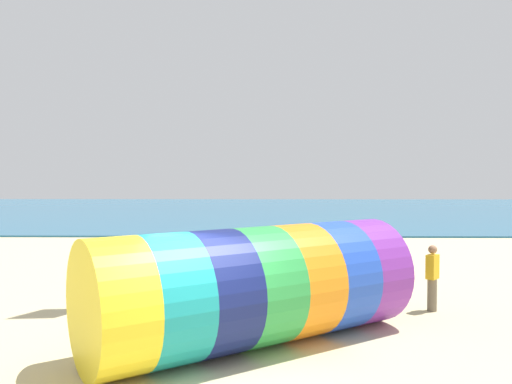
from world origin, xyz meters
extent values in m
cube|color=#236084|center=(0.00, 39.31, 0.05)|extent=(120.00, 40.00, 0.10)
cylinder|color=yellow|center=(-1.82, 0.48, 1.21)|extent=(2.16, 2.56, 2.42)
cylinder|color=teal|center=(-1.00, 1.03, 1.21)|extent=(2.16, 2.56, 2.42)
cylinder|color=navy|center=(-0.18, 1.57, 1.21)|extent=(2.16, 2.56, 2.42)
cylinder|color=green|center=(0.64, 2.11, 1.21)|extent=(2.16, 2.56, 2.42)
cylinder|color=orange|center=(1.46, 2.65, 1.21)|extent=(2.16, 2.56, 2.42)
cylinder|color=blue|center=(2.28, 3.20, 1.21)|extent=(2.16, 2.56, 2.42)
cylinder|color=purple|center=(3.10, 3.74, 1.21)|extent=(2.16, 2.56, 2.42)
cylinder|color=black|center=(3.52, 4.02, 1.21)|extent=(1.28, 1.89, 2.23)
cylinder|color=#726651|center=(5.14, 4.70, 0.41)|extent=(0.24, 0.24, 0.83)
cube|color=yellow|center=(5.14, 4.70, 1.14)|extent=(0.40, 0.42, 0.62)
sphere|color=#9E7051|center=(5.14, 4.70, 1.58)|extent=(0.22, 0.22, 0.22)
camera|label=1|loc=(0.81, -8.01, 3.51)|focal=35.00mm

